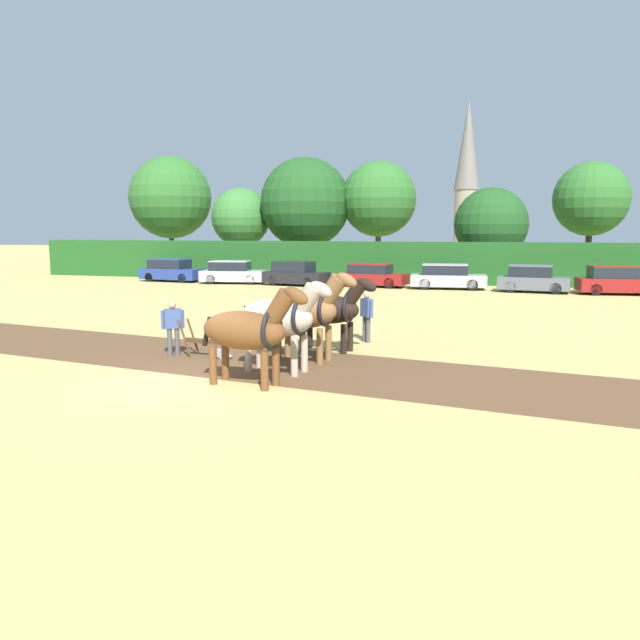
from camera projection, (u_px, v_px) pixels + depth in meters
The scene contains 24 objects.
ground_plane at pixel (179, 385), 14.31m from camera, with size 240.00×240.00×0.00m, color tan.
plowed_furrow_strip at pixel (163, 353), 18.13m from camera, with size 27.91×4.19×0.01m, color brown.
hedgerow at pixel (405, 262), 42.70m from camera, with size 57.52×1.73×2.79m, color #1E511E.
tree_far_left at pixel (170, 198), 54.70m from camera, with size 7.14×7.14×10.00m.
tree_left at pixel (241, 218), 51.62m from camera, with size 4.86×4.86×7.06m.
tree_center_left at pixel (305, 203), 50.11m from camera, with size 7.25×7.25×9.39m.
tree_center at pixel (379, 199), 49.44m from camera, with size 5.96×5.96×9.01m.
tree_center_right at pixel (491, 224), 44.96m from camera, with size 5.27×5.27×6.64m.
tree_right at pixel (591, 199), 44.58m from camera, with size 5.29×5.29×8.45m.
church_spire at pixel (467, 178), 68.79m from camera, with size 2.75×2.75×17.88m.
draft_horse_lead_left at pixel (248, 330), 14.10m from camera, with size 2.83×1.20×2.39m.
draft_horse_lead_right at pixel (280, 318), 15.47m from camera, with size 2.67×1.26×2.40m.
draft_horse_trail_left at pixel (307, 310), 16.82m from camera, with size 2.68×1.26×2.52m.
draft_horse_trail_right at pixel (330, 309), 18.21m from camera, with size 2.71×1.16×2.27m.
plow at pixel (211, 346), 17.39m from camera, with size 1.64×0.54×1.13m.
farmer_at_plow at pixel (173, 325), 17.58m from camera, with size 0.54×0.42×1.56m.
farmer_beside_team at pixel (367, 313), 19.75m from camera, with size 0.48×0.50×1.62m.
parked_car_far_left at pixel (171, 271), 43.83m from camera, with size 4.62×2.15×1.59m.
parked_car_left at pixel (232, 273), 42.07m from camera, with size 4.55×2.63×1.53m.
parked_car_center_left at pixel (295, 274), 40.56m from camera, with size 4.41×2.42×1.56m.
parked_car_center at pixel (372, 276), 39.61m from camera, with size 4.46×2.27×1.47m.
parked_car_center_right at pixel (447, 277), 37.99m from camera, with size 4.66×2.28×1.52m.
parked_car_right at pixel (533, 279), 35.98m from camera, with size 4.08×2.11×1.57m.
parked_car_far_right at pixel (615, 281), 34.75m from camera, with size 4.32×2.36×1.60m.
Camera 1 is at (7.27, -12.34, 3.50)m, focal length 35.00 mm.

